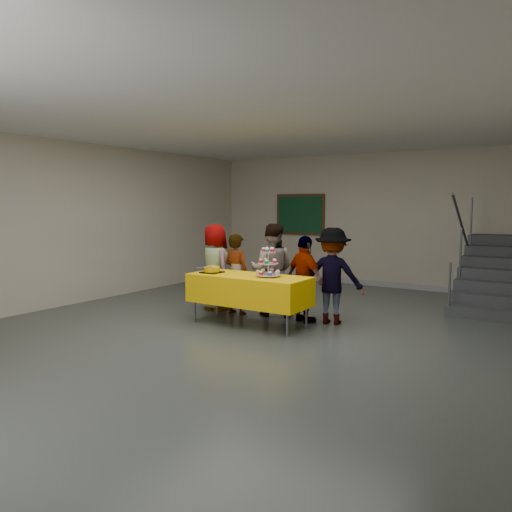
{
  "coord_description": "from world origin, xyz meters",
  "views": [
    {
      "loc": [
        3.84,
        -5.9,
        1.85
      ],
      "look_at": [
        -0.35,
        0.58,
        1.05
      ],
      "focal_mm": 35.0,
      "sensor_mm": 36.0,
      "label": 1
    }
  ],
  "objects_px": {
    "schoolchild_c": "(272,270)",
    "staircase": "(501,279)",
    "bear_cake": "(212,269)",
    "schoolchild_a": "(215,267)",
    "cupcake_stand": "(268,265)",
    "schoolchild_e": "(333,276)",
    "schoolchild_d": "(305,279)",
    "noticeboard": "(300,215)",
    "bake_table": "(249,289)",
    "schoolchild_b": "(237,274)"
  },
  "relations": [
    {
      "from": "bear_cake",
      "to": "schoolchild_b",
      "type": "relative_size",
      "value": 0.26
    },
    {
      "from": "schoolchild_c",
      "to": "schoolchild_a",
      "type": "bearing_deg",
      "value": -14.29
    },
    {
      "from": "schoolchild_e",
      "to": "noticeboard",
      "type": "bearing_deg",
      "value": -68.79
    },
    {
      "from": "cupcake_stand",
      "to": "schoolchild_c",
      "type": "height_order",
      "value": "schoolchild_c"
    },
    {
      "from": "schoolchild_b",
      "to": "schoolchild_c",
      "type": "xyz_separation_m",
      "value": [
        0.56,
        0.22,
        0.09
      ]
    },
    {
      "from": "schoolchild_e",
      "to": "bake_table",
      "type": "bearing_deg",
      "value": 24.17
    },
    {
      "from": "schoolchild_d",
      "to": "bear_cake",
      "type": "bearing_deg",
      "value": 51.51
    },
    {
      "from": "bake_table",
      "to": "schoolchild_e",
      "type": "xyz_separation_m",
      "value": [
        1.03,
        0.79,
        0.19
      ]
    },
    {
      "from": "bear_cake",
      "to": "schoolchild_b",
      "type": "xyz_separation_m",
      "value": [
        0.05,
        0.61,
        -0.15
      ]
    },
    {
      "from": "schoolchild_d",
      "to": "noticeboard",
      "type": "height_order",
      "value": "noticeboard"
    },
    {
      "from": "schoolchild_e",
      "to": "schoolchild_c",
      "type": "bearing_deg",
      "value": -11.45
    },
    {
      "from": "schoolchild_c",
      "to": "staircase",
      "type": "xyz_separation_m",
      "value": [
        3.1,
        2.99,
        -0.28
      ]
    },
    {
      "from": "schoolchild_b",
      "to": "schoolchild_e",
      "type": "distance_m",
      "value": 1.66
    },
    {
      "from": "cupcake_stand",
      "to": "schoolchild_d",
      "type": "distance_m",
      "value": 0.71
    },
    {
      "from": "noticeboard",
      "to": "schoolchild_a",
      "type": "bearing_deg",
      "value": -83.81
    },
    {
      "from": "bake_table",
      "to": "noticeboard",
      "type": "distance_m",
      "value": 4.95
    },
    {
      "from": "bear_cake",
      "to": "staircase",
      "type": "height_order",
      "value": "staircase"
    },
    {
      "from": "bear_cake",
      "to": "schoolchild_e",
      "type": "distance_m",
      "value": 1.9
    },
    {
      "from": "schoolchild_b",
      "to": "schoolchild_d",
      "type": "bearing_deg",
      "value": -170.31
    },
    {
      "from": "cupcake_stand",
      "to": "schoolchild_e",
      "type": "relative_size",
      "value": 0.3
    },
    {
      "from": "schoolchild_c",
      "to": "schoolchild_d",
      "type": "height_order",
      "value": "schoolchild_c"
    },
    {
      "from": "bear_cake",
      "to": "schoolchild_e",
      "type": "xyz_separation_m",
      "value": [
        1.69,
        0.86,
        -0.08
      ]
    },
    {
      "from": "schoolchild_b",
      "to": "schoolchild_d",
      "type": "distance_m",
      "value": 1.25
    },
    {
      "from": "bear_cake",
      "to": "cupcake_stand",
      "type": "bearing_deg",
      "value": 6.86
    },
    {
      "from": "bake_table",
      "to": "schoolchild_d",
      "type": "distance_m",
      "value": 0.9
    },
    {
      "from": "schoolchild_e",
      "to": "bear_cake",
      "type": "bearing_deg",
      "value": 14.06
    },
    {
      "from": "schoolchild_e",
      "to": "noticeboard",
      "type": "distance_m",
      "value": 4.67
    },
    {
      "from": "schoolchild_a",
      "to": "noticeboard",
      "type": "xyz_separation_m",
      "value": [
        -0.43,
        3.97,
        0.85
      ]
    },
    {
      "from": "schoolchild_a",
      "to": "schoolchild_c",
      "type": "bearing_deg",
      "value": -150.25
    },
    {
      "from": "schoolchild_b",
      "to": "noticeboard",
      "type": "distance_m",
      "value": 4.26
    },
    {
      "from": "bear_cake",
      "to": "noticeboard",
      "type": "bearing_deg",
      "value": 100.95
    },
    {
      "from": "noticeboard",
      "to": "bake_table",
      "type": "bearing_deg",
      "value": -71.29
    },
    {
      "from": "cupcake_stand",
      "to": "staircase",
      "type": "relative_size",
      "value": 0.19
    },
    {
      "from": "cupcake_stand",
      "to": "schoolchild_e",
      "type": "distance_m",
      "value": 1.05
    },
    {
      "from": "bear_cake",
      "to": "schoolchild_d",
      "type": "distance_m",
      "value": 1.47
    },
    {
      "from": "schoolchild_a",
      "to": "schoolchild_b",
      "type": "relative_size",
      "value": 1.11
    },
    {
      "from": "bear_cake",
      "to": "schoolchild_c",
      "type": "bearing_deg",
      "value": 53.97
    },
    {
      "from": "schoolchild_c",
      "to": "staircase",
      "type": "distance_m",
      "value": 4.32
    },
    {
      "from": "bake_table",
      "to": "staircase",
      "type": "xyz_separation_m",
      "value": [
        3.05,
        3.75,
        -0.07
      ]
    },
    {
      "from": "bear_cake",
      "to": "schoolchild_a",
      "type": "distance_m",
      "value": 0.84
    },
    {
      "from": "schoolchild_a",
      "to": "schoolchild_d",
      "type": "distance_m",
      "value": 1.77
    },
    {
      "from": "cupcake_stand",
      "to": "bear_cake",
      "type": "distance_m",
      "value": 0.99
    },
    {
      "from": "bear_cake",
      "to": "schoolchild_e",
      "type": "relative_size",
      "value": 0.24
    },
    {
      "from": "bake_table",
      "to": "schoolchild_e",
      "type": "height_order",
      "value": "schoolchild_e"
    },
    {
      "from": "cupcake_stand",
      "to": "schoolchild_a",
      "type": "height_order",
      "value": "schoolchild_a"
    },
    {
      "from": "schoolchild_c",
      "to": "noticeboard",
      "type": "xyz_separation_m",
      "value": [
        -1.51,
        3.83,
        0.83
      ]
    },
    {
      "from": "bear_cake",
      "to": "bake_table",
      "type": "bearing_deg",
      "value": 6.76
    },
    {
      "from": "bake_table",
      "to": "schoolchild_c",
      "type": "height_order",
      "value": "schoolchild_c"
    },
    {
      "from": "schoolchild_a",
      "to": "cupcake_stand",
      "type": "bearing_deg",
      "value": -179.47
    },
    {
      "from": "bear_cake",
      "to": "schoolchild_d",
      "type": "xyz_separation_m",
      "value": [
        1.29,
        0.69,
        -0.15
      ]
    }
  ]
}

